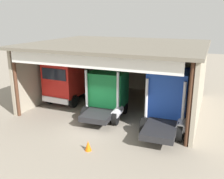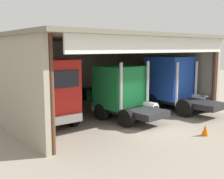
{
  "view_description": "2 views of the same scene",
  "coord_description": "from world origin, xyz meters",
  "px_view_note": "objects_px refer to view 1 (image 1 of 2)",
  "views": [
    {
      "loc": [
        6.8,
        -12.96,
        6.88
      ],
      "look_at": [
        0.0,
        3.62,
        1.69
      ],
      "focal_mm": 40.02,
      "sensor_mm": 36.0,
      "label": 1
    },
    {
      "loc": [
        -10.69,
        -9.62,
        4.28
      ],
      "look_at": [
        0.0,
        3.62,
        1.69
      ],
      "focal_mm": 43.99,
      "sensor_mm": 36.0,
      "label": 2
    }
  ],
  "objects_px": {
    "truck_red_right_bay": "(66,80)",
    "traffic_cone": "(88,146)",
    "truck_green_center_left_bay": "(107,93)",
    "truck_blue_center_right_bay": "(168,98)",
    "oil_drum": "(152,90)",
    "tool_cart": "(154,89)"
  },
  "relations": [
    {
      "from": "traffic_cone",
      "to": "truck_blue_center_right_bay",
      "type": "bearing_deg",
      "value": 55.27
    },
    {
      "from": "truck_green_center_left_bay",
      "to": "traffic_cone",
      "type": "bearing_deg",
      "value": -82.14
    },
    {
      "from": "truck_red_right_bay",
      "to": "oil_drum",
      "type": "relative_size",
      "value": 5.72
    },
    {
      "from": "truck_blue_center_right_bay",
      "to": "tool_cart",
      "type": "xyz_separation_m",
      "value": [
        -2.4,
        6.74,
        -1.44
      ]
    },
    {
      "from": "truck_green_center_left_bay",
      "to": "tool_cart",
      "type": "relative_size",
      "value": 4.45
    },
    {
      "from": "truck_blue_center_right_bay",
      "to": "oil_drum",
      "type": "bearing_deg",
      "value": 109.2
    },
    {
      "from": "truck_red_right_bay",
      "to": "truck_blue_center_right_bay",
      "type": "height_order",
      "value": "truck_blue_center_right_bay"
    },
    {
      "from": "truck_red_right_bay",
      "to": "truck_blue_center_right_bay",
      "type": "bearing_deg",
      "value": 171.83
    },
    {
      "from": "oil_drum",
      "to": "traffic_cone",
      "type": "height_order",
      "value": "oil_drum"
    },
    {
      "from": "oil_drum",
      "to": "truck_blue_center_right_bay",
      "type": "bearing_deg",
      "value": -68.79
    },
    {
      "from": "tool_cart",
      "to": "traffic_cone",
      "type": "xyz_separation_m",
      "value": [
        -0.87,
        -11.46,
        -0.22
      ]
    },
    {
      "from": "truck_blue_center_right_bay",
      "to": "traffic_cone",
      "type": "height_order",
      "value": "truck_blue_center_right_bay"
    },
    {
      "from": "oil_drum",
      "to": "traffic_cone",
      "type": "relative_size",
      "value": 1.61
    },
    {
      "from": "tool_cart",
      "to": "truck_blue_center_right_bay",
      "type": "bearing_deg",
      "value": -70.42
    },
    {
      "from": "truck_blue_center_right_bay",
      "to": "truck_green_center_left_bay",
      "type": "bearing_deg",
      "value": 174.32
    },
    {
      "from": "truck_red_right_bay",
      "to": "traffic_cone",
      "type": "height_order",
      "value": "truck_red_right_bay"
    },
    {
      "from": "truck_red_right_bay",
      "to": "tool_cart",
      "type": "distance_m",
      "value": 8.17
    },
    {
      "from": "truck_green_center_left_bay",
      "to": "truck_red_right_bay",
      "type": "bearing_deg",
      "value": 158.69
    },
    {
      "from": "truck_blue_center_right_bay",
      "to": "traffic_cone",
      "type": "relative_size",
      "value": 9.66
    },
    {
      "from": "truck_red_right_bay",
      "to": "truck_blue_center_right_bay",
      "type": "distance_m",
      "value": 8.75
    },
    {
      "from": "truck_red_right_bay",
      "to": "traffic_cone",
      "type": "bearing_deg",
      "value": 132.51
    },
    {
      "from": "truck_red_right_bay",
      "to": "oil_drum",
      "type": "xyz_separation_m",
      "value": [
        6.06,
        4.91,
        -1.48
      ]
    }
  ]
}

